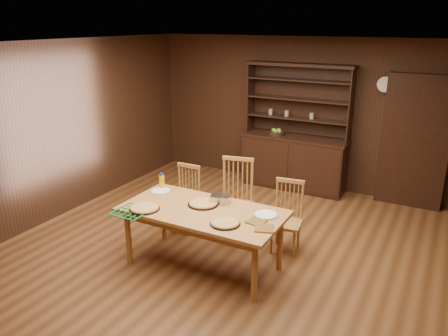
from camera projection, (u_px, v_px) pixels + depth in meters
The scene contains 20 objects.
floor at pixel (219, 256), 5.57m from camera, with size 6.00×6.00×0.00m, color brown.
room_shell at pixel (218, 136), 5.06m from camera, with size 6.00×6.00×6.00m.
china_hutch at pixel (294, 155), 7.67m from camera, with size 1.84×0.52×2.17m.
doorway at pixel (415, 142), 6.79m from camera, with size 1.00×0.18×2.10m, color black.
wall_clock at pixel (385, 84), 6.81m from camera, with size 0.30×0.05×0.30m.
dining_table at pixel (203, 216), 5.13m from camera, with size 1.91×0.96×0.75m.
chair_left at pixel (186, 196), 6.18m from camera, with size 0.38×0.37×0.94m.
chair_center at pixel (236, 196), 5.93m from camera, with size 0.54×0.52×1.11m.
chair_right at pixel (287, 214), 5.59m from camera, with size 0.43×0.41×0.94m.
pizza_left at pixel (145, 208), 5.11m from camera, with size 0.36×0.36×0.04m.
pizza_right at pixel (225, 223), 4.73m from camera, with size 0.34×0.34×0.04m.
pizza_center at pixel (203, 203), 5.24m from camera, with size 0.38×0.38×0.04m.
cooling_rack at pixel (131, 211), 5.04m from camera, with size 0.37×0.37×0.02m, color #0C9D44, non-canonical shape.
plate_left at pixel (161, 191), 5.64m from camera, with size 0.26×0.26×0.02m.
plate_right at pixel (266, 214), 4.96m from camera, with size 0.27×0.27×0.02m.
foil_dish at pixel (220, 199), 5.29m from camera, with size 0.23×0.16×0.09m, color white.
juice_bottle at pixel (162, 181), 5.72m from camera, with size 0.07×0.07×0.21m.
pot_holder_a at pixel (264, 228), 4.63m from camera, with size 0.20×0.20×0.02m, color #B12314.
pot_holder_b at pixel (256, 222), 4.79m from camera, with size 0.19×0.19×0.01m, color #B12314.
fruit_bowl at pixel (277, 133), 7.63m from camera, with size 0.27×0.27×0.12m.
Camera 1 is at (2.38, -4.29, 2.86)m, focal length 35.00 mm.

